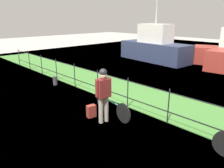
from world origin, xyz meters
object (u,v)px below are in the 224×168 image
(bicycle_main, at_px, (112,107))
(cyclist_person, at_px, (103,91))
(wooden_crate, at_px, (105,91))
(mooring_bollard, at_px, (55,81))
(terrier_dog, at_px, (105,85))
(moored_boat_mid, at_px, (154,47))
(backpack_on_paving, at_px, (91,111))

(bicycle_main, distance_m, cyclist_person, 0.82)
(wooden_crate, distance_m, mooring_bollard, 3.97)
(terrier_dog, xyz_separation_m, moored_boat_mid, (-4.30, 8.75, 0.01))
(mooring_bollard, distance_m, moored_boat_mid, 8.47)
(terrier_dog, bearing_deg, mooring_bollard, 175.24)
(bicycle_main, relative_size, backpack_on_paving, 4.30)
(terrier_dog, xyz_separation_m, mooring_bollard, (-3.94, 0.33, -0.76))
(wooden_crate, bearing_deg, bicycle_main, -6.61)
(terrier_dog, relative_size, cyclist_person, 0.19)
(bicycle_main, xyz_separation_m, backpack_on_paving, (-0.42, -0.53, -0.13))
(wooden_crate, distance_m, moored_boat_mid, 9.74)
(terrier_dog, height_order, mooring_bollard, terrier_dog)
(bicycle_main, height_order, terrier_dog, terrier_dog)
(backpack_on_paving, xyz_separation_m, moored_boat_mid, (-4.27, 9.32, 0.78))
(mooring_bollard, bearing_deg, terrier_dog, -4.76)
(wooden_crate, relative_size, moored_boat_mid, 0.07)
(bicycle_main, distance_m, backpack_on_paving, 0.68)
(backpack_on_paving, bearing_deg, bicycle_main, -28.89)
(wooden_crate, bearing_deg, mooring_bollard, 175.25)
(terrier_dog, distance_m, mooring_bollard, 4.03)
(cyclist_person, bearing_deg, wooden_crate, 135.58)
(cyclist_person, bearing_deg, moored_boat_mid, 117.39)
(wooden_crate, relative_size, terrier_dog, 1.21)
(backpack_on_paving, bearing_deg, wooden_crate, 8.35)
(bicycle_main, xyz_separation_m, wooden_crate, (-0.41, 0.05, 0.42))
(terrier_dog, distance_m, moored_boat_mid, 9.75)
(cyclist_person, bearing_deg, backpack_on_paving, -173.63)
(cyclist_person, distance_m, backpack_on_paving, 0.97)
(terrier_dog, distance_m, cyclist_person, 0.72)
(cyclist_person, distance_m, moored_boat_mid, 10.43)
(bicycle_main, relative_size, moored_boat_mid, 0.31)
(bicycle_main, relative_size, mooring_bollard, 4.21)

